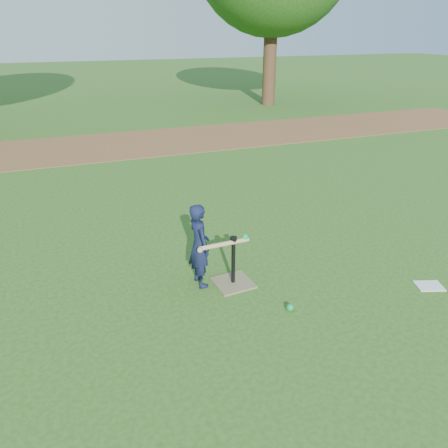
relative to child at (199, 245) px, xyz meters
name	(u,v)px	position (x,y,z in m)	size (l,w,h in m)	color
ground	(224,297)	(0.16, -0.37, -0.51)	(80.00, 80.00, 0.00)	#285116
dirt_strip	(120,145)	(0.16, 7.13, -0.50)	(24.00, 3.00, 0.01)	brown
child	(199,245)	(0.00, 0.00, 0.00)	(0.37, 0.24, 1.01)	black
wiffle_ball_ground	(290,307)	(0.73, -0.87, -0.47)	(0.08, 0.08, 0.08)	#0D933F
clipboard	(429,286)	(2.49, -1.03, -0.50)	(0.30, 0.23, 0.01)	silver
batting_tee	(233,275)	(0.36, -0.14, -0.40)	(0.46, 0.46, 0.61)	#74684A
swing_action	(226,243)	(0.27, -0.16, 0.06)	(0.64, 0.14, 0.10)	tan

